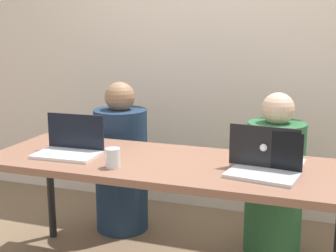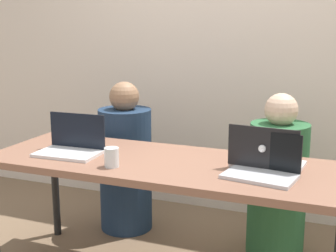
# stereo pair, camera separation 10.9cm
# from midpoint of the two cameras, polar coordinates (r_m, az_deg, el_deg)

# --- Properties ---
(back_wall) EXTENTS (5.13, 0.10, 2.39)m
(back_wall) POSITION_cam_midpoint_polar(r_m,az_deg,el_deg) (3.63, 5.20, 8.13)
(back_wall) COLOR beige
(back_wall) RESTS_ON ground
(desk) EXTENTS (1.97, 0.71, 0.73)m
(desk) POSITION_cam_midpoint_polar(r_m,az_deg,el_deg) (2.57, -1.74, -5.55)
(desk) COLOR #885C47
(desk) RESTS_ON ground
(person_on_left) EXTENTS (0.42, 0.42, 1.07)m
(person_on_left) POSITION_cam_midpoint_polar(r_m,az_deg,el_deg) (3.36, -6.64, -4.77)
(person_on_left) COLOR #1E324D
(person_on_left) RESTS_ON ground
(person_on_right) EXTENTS (0.38, 0.38, 1.05)m
(person_on_right) POSITION_cam_midpoint_polar(r_m,az_deg,el_deg) (3.07, 11.83, -6.83)
(person_on_right) COLOR #2B6339
(person_on_right) RESTS_ON ground
(laptop_back_right) EXTENTS (0.38, 0.28, 0.23)m
(laptop_back_right) POSITION_cam_midpoint_polar(r_m,az_deg,el_deg) (2.49, 10.73, -3.75)
(laptop_back_right) COLOR silver
(laptop_back_right) RESTS_ON desk
(laptop_front_right) EXTENTS (0.37, 0.27, 0.21)m
(laptop_front_right) POSITION_cam_midpoint_polar(r_m,az_deg,el_deg) (2.35, 10.39, -4.81)
(laptop_front_right) COLOR silver
(laptop_front_right) RESTS_ON desk
(laptop_front_left) EXTENTS (0.36, 0.26, 0.22)m
(laptop_front_left) POSITION_cam_midpoint_polar(r_m,az_deg,el_deg) (2.73, -13.00, -2.44)
(laptop_front_left) COLOR silver
(laptop_front_left) RESTS_ON desk
(water_glass_left) EXTENTS (0.08, 0.08, 0.10)m
(water_glass_left) POSITION_cam_midpoint_polar(r_m,az_deg,el_deg) (2.45, -8.01, -4.04)
(water_glass_left) COLOR white
(water_glass_left) RESTS_ON desk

